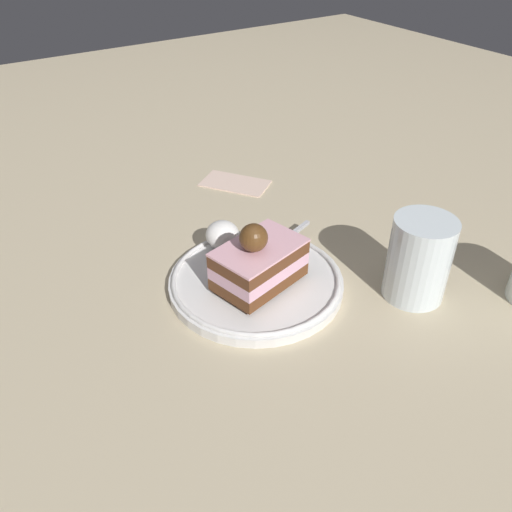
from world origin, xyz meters
TOP-DOWN VIEW (x-y plane):
  - ground_plane at (0.00, 0.00)m, footprint 2.40×2.40m
  - dessert_plate at (-0.03, -0.03)m, footprint 0.22×0.22m
  - cake_slice at (-0.03, -0.04)m, footprint 0.12×0.09m
  - whipped_cream_dollop at (-0.03, 0.05)m, footprint 0.04×0.04m
  - fork at (0.04, 0.01)m, footprint 0.11×0.05m
  - drink_glass_far at (0.13, -0.14)m, footprint 0.08×0.08m
  - folded_napkin at (0.10, 0.23)m, footprint 0.11×0.13m

SIDE VIEW (x-z plane):
  - ground_plane at x=0.00m, z-range 0.00..0.00m
  - folded_napkin at x=0.10m, z-range 0.00..0.00m
  - dessert_plate at x=-0.03m, z-range 0.00..0.02m
  - fork at x=0.04m, z-range 0.02..0.02m
  - whipped_cream_dollop at x=-0.03m, z-range 0.02..0.05m
  - drink_glass_far at x=0.13m, z-range -0.01..0.10m
  - cake_slice at x=-0.03m, z-range 0.00..0.09m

